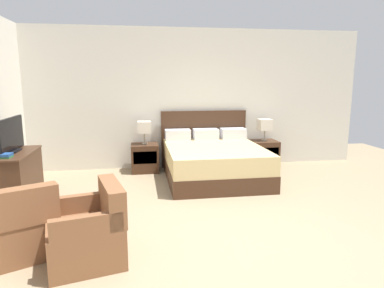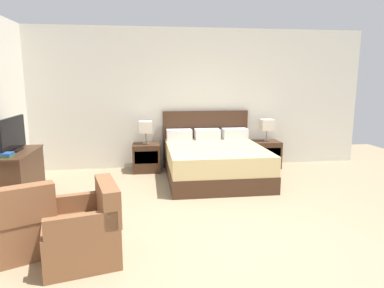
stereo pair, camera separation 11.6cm
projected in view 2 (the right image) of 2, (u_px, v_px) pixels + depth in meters
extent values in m
plane|color=#998466|center=(225.00, 246.00, 3.62)|extent=(10.48, 10.48, 0.00)
cube|color=silver|center=(186.00, 99.00, 6.81)|extent=(7.24, 0.06, 2.73)
cube|color=#422819|center=(215.00, 172.00, 6.03)|extent=(1.65, 1.92, 0.28)
cube|color=#D6BC7F|center=(215.00, 156.00, 5.98)|extent=(1.64, 1.90, 0.31)
cube|color=#422819|center=(206.00, 139.00, 6.91)|extent=(1.72, 0.05, 1.13)
cube|color=silver|center=(179.00, 135.00, 6.62)|extent=(0.48, 0.28, 0.20)
cube|color=silver|center=(207.00, 134.00, 6.70)|extent=(0.48, 0.28, 0.20)
cube|color=silver|center=(235.00, 134.00, 6.77)|extent=(0.48, 0.28, 0.20)
cube|color=#422819|center=(146.00, 157.00, 6.58)|extent=(0.51, 0.48, 0.53)
cube|color=black|center=(146.00, 157.00, 6.34)|extent=(0.43, 0.01, 0.23)
cube|color=#422819|center=(266.00, 154.00, 6.89)|extent=(0.51, 0.48, 0.53)
cube|color=black|center=(270.00, 154.00, 6.66)|extent=(0.43, 0.01, 0.23)
cylinder|color=gray|center=(146.00, 143.00, 6.53)|extent=(0.11, 0.11, 0.02)
cylinder|color=gray|center=(146.00, 138.00, 6.51)|extent=(0.02, 0.02, 0.20)
cube|color=beige|center=(146.00, 127.00, 6.47)|extent=(0.25, 0.25, 0.22)
cylinder|color=gray|center=(266.00, 141.00, 6.84)|extent=(0.11, 0.11, 0.02)
cylinder|color=gray|center=(267.00, 135.00, 6.82)|extent=(0.02, 0.02, 0.20)
cube|color=beige|center=(267.00, 125.00, 6.79)|extent=(0.25, 0.25, 0.22)
cube|color=#422819|center=(15.00, 176.00, 4.99)|extent=(0.54, 1.04, 0.72)
cube|color=#482C1C|center=(13.00, 153.00, 4.93)|extent=(0.55, 1.08, 0.02)
cube|color=black|center=(14.00, 150.00, 4.98)|extent=(0.18, 0.29, 0.02)
cube|color=black|center=(12.00, 134.00, 4.94)|extent=(0.04, 0.92, 0.48)
cube|color=black|center=(14.00, 134.00, 4.94)|extent=(0.01, 0.90, 0.46)
cube|color=#2D7042|center=(3.00, 156.00, 4.59)|extent=(0.24, 0.17, 0.03)
cube|color=#234C8E|center=(4.00, 154.00, 4.58)|extent=(0.22, 0.18, 0.03)
cube|color=brown|center=(16.00, 233.00, 3.48)|extent=(0.91, 0.91, 0.40)
cube|color=brown|center=(16.00, 206.00, 3.19)|extent=(0.68, 0.44, 0.36)
cube|color=brown|center=(45.00, 201.00, 3.58)|extent=(0.35, 0.60, 0.18)
cube|color=brown|center=(81.00, 241.00, 3.31)|extent=(0.82, 0.82, 0.40)
cube|color=brown|center=(107.00, 200.00, 3.34)|extent=(0.32, 0.70, 0.36)
cube|color=brown|center=(81.00, 224.00, 2.99)|extent=(0.63, 0.24, 0.18)
cube|color=brown|center=(77.00, 202.00, 3.53)|extent=(0.63, 0.24, 0.18)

